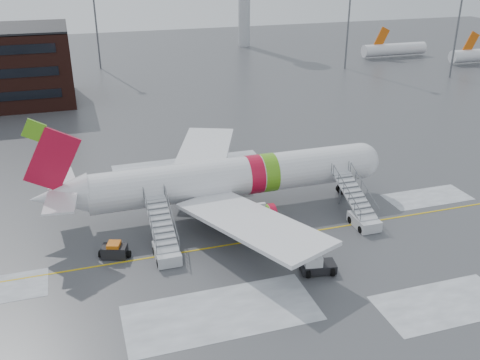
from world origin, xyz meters
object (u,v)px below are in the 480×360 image
object	(u,v)px
airstair_aft	(165,244)
pushback_tug	(316,264)
airliner	(225,179)
baggage_tractor	(115,251)
airstair_fwd	(361,213)

from	to	relation	value
airstair_aft	pushback_tug	world-z (taller)	airstair_aft
pushback_tug	airliner	bearing A→B (deg)	106.98
airliner	baggage_tractor	xyz separation A→B (m)	(-11.41, -5.67, -2.82)
airstair_aft	pushback_tug	xyz separation A→B (m)	(11.16, -6.36, -0.35)
airstair_fwd	baggage_tractor	xyz separation A→B (m)	(-22.96, 0.86, -0.47)
airstair_aft	pushback_tug	bearing A→B (deg)	-29.70
airliner	pushback_tug	size ratio (longest dim) A/B	11.51
airliner	airstair_fwd	distance (m)	13.48
airliner	airstair_fwd	bearing A→B (deg)	-29.50
airliner	baggage_tractor	distance (m)	13.05
airstair_aft	baggage_tractor	size ratio (longest dim) A/B	2.71
airstair_aft	airliner	bearing A→B (deg)	42.16
airstair_fwd	pushback_tug	world-z (taller)	airstair_fwd
airstair_fwd	pushback_tug	xyz separation A→B (m)	(-7.61, -6.36, -0.35)
airliner	baggage_tractor	world-z (taller)	airliner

